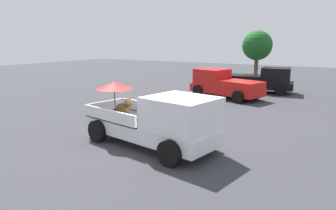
% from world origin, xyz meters
% --- Properties ---
extents(ground_plane, '(80.00, 80.00, 0.00)m').
position_xyz_m(ground_plane, '(0.00, 0.00, 0.00)').
color(ground_plane, '#38383D').
extents(pickup_truck_main, '(5.29, 2.93, 2.18)m').
position_xyz_m(pickup_truck_main, '(0.40, -0.09, 0.97)').
color(pickup_truck_main, black).
rests_on(pickup_truck_main, ground).
extents(pickup_truck_red, '(5.11, 3.16, 1.80)m').
position_xyz_m(pickup_truck_red, '(-1.33, 10.38, 0.87)').
color(pickup_truck_red, black).
rests_on(pickup_truck_red, ground).
extents(pickup_truck_far, '(5.01, 2.72, 1.80)m').
position_xyz_m(pickup_truck_far, '(0.21, 13.74, 0.87)').
color(pickup_truck_far, black).
rests_on(pickup_truck_far, ground).
extents(tree_by_lot, '(2.48, 2.48, 4.53)m').
position_xyz_m(tree_by_lot, '(-1.30, 17.66, 3.25)').
color(tree_by_lot, brown).
rests_on(tree_by_lot, ground).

